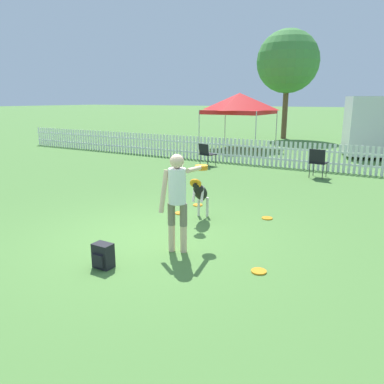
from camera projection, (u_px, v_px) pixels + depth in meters
name	position (u px, v px, depth m)	size (l,w,h in m)	color
ground_plane	(152.00, 238.00, 6.68)	(240.00, 240.00, 0.00)	#4C7A38
handler_person	(178.00, 191.00, 5.91)	(0.45, 1.04, 1.60)	beige
leaping_dog	(200.00, 192.00, 7.53)	(0.47, 1.05, 0.96)	black
frisbee_near_handler	(267.00, 218.00, 7.77)	(0.22, 0.22, 0.02)	orange
frisbee_near_dog	(259.00, 271.00, 5.38)	(0.22, 0.22, 0.02)	orange
frisbee_midfield	(198.00, 205.00, 8.74)	(0.22, 0.22, 0.02)	orange
frisbee_far_scatter	(180.00, 213.00, 8.12)	(0.22, 0.22, 0.02)	orange
backpack_on_grass	(103.00, 256.00, 5.49)	(0.29, 0.24, 0.37)	black
picket_fence	(288.00, 155.00, 13.45)	(27.31, 0.04, 0.95)	white
folding_chair_blue_left	(206.00, 153.00, 13.76)	(0.62, 0.63, 0.84)	#333338
folding_chair_center	(318.00, 161.00, 11.67)	(0.52, 0.54, 0.92)	#333338
canopy_tent_secondary	(240.00, 104.00, 18.34)	(2.95, 2.95, 2.71)	#B2B2B2
tree_left_grove	(288.00, 62.00, 22.47)	(3.73, 3.73, 6.48)	brown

